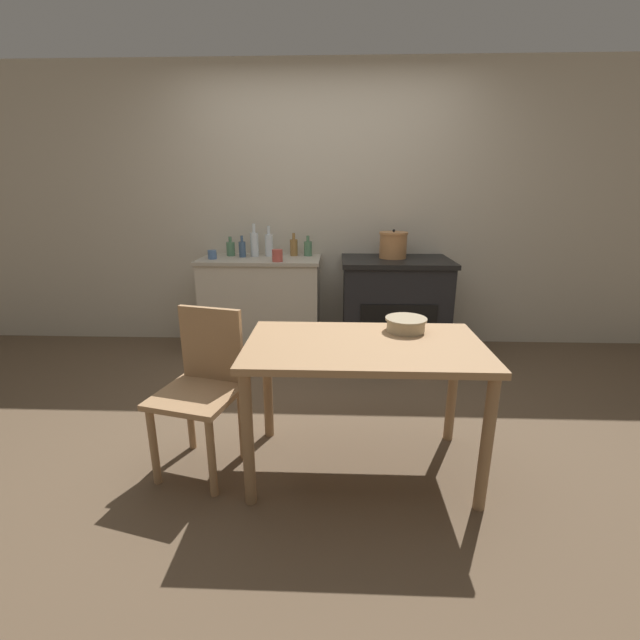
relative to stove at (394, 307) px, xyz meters
name	(u,v)px	position (x,y,z in m)	size (l,w,h in m)	color
ground_plane	(318,417)	(-0.64, -1.23, -0.44)	(14.00, 14.00, 0.00)	brown
wall_back	(325,210)	(-0.64, 0.35, 0.83)	(8.00, 0.07, 2.55)	beige
counter_cabinet	(262,304)	(-1.22, 0.05, 0.00)	(1.08, 0.58, 0.87)	beige
stove	(394,307)	(0.00, 0.00, 0.00)	(0.96, 0.67, 0.88)	black
work_table	(364,362)	(-0.38, -1.76, 0.18)	(1.20, 0.69, 0.73)	#A87F56
chair	(203,385)	(-1.23, -1.75, 0.03)	(0.49, 0.49, 0.87)	#A87F56
flour_sack	(421,353)	(0.18, -0.49, -0.26)	(0.22, 0.16, 0.37)	beige
stock_pot	(393,245)	(-0.03, 0.05, 0.55)	(0.25, 0.25, 0.25)	#B77A47
mixing_bowl_large	(406,324)	(-0.15, -1.56, 0.33)	(0.22, 0.22, 0.07)	tan
bottle_far_left	(269,244)	(-1.15, 0.16, 0.54)	(0.07, 0.07, 0.27)	silver
bottle_left	(231,248)	(-1.51, 0.16, 0.50)	(0.08, 0.08, 0.18)	#517F5B
bottle_mid_left	(254,244)	(-1.28, 0.13, 0.55)	(0.07, 0.07, 0.30)	silver
bottle_center_left	(308,248)	(-0.79, 0.18, 0.50)	(0.07, 0.07, 0.18)	#517F5B
bottle_center	(294,247)	(-0.92, 0.19, 0.51)	(0.07, 0.07, 0.21)	olive
bottle_center_right	(242,249)	(-1.38, 0.08, 0.51)	(0.06, 0.06, 0.19)	#3D5675
cup_mid_right	(212,255)	(-1.63, -0.04, 0.47)	(0.08, 0.08, 0.08)	#4C6B99
cup_right	(277,256)	(-1.03, -0.15, 0.48)	(0.09, 0.09, 0.10)	#B74C42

